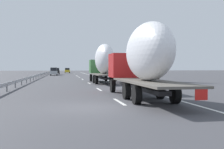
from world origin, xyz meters
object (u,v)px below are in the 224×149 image
Objects in this scene: truck_lead at (103,62)px; car_yellow_coupe at (67,70)px; truck_trailing at (143,58)px; road_sign at (107,67)px; car_silver_hatch at (54,72)px; car_black_suv at (57,71)px.

car_yellow_coupe is (66.91, 3.64, -1.76)m from truck_lead.
truck_trailing is 34.48m from road_sign.
road_sign is at bearing -152.12° from car_silver_hatch.
road_sign is (-19.85, -10.50, 1.16)m from car_silver_hatch.
car_silver_hatch is at bearing 27.88° from road_sign.
truck_lead reaches higher than car_yellow_coupe.
truck_trailing is 54.72m from car_silver_hatch.
truck_trailing is at bearing 174.84° from road_sign.
road_sign reaches higher than car_silver_hatch.
car_silver_hatch is (54.19, 7.40, -1.60)m from truck_trailing.
car_silver_hatch is (36.25, 7.40, -1.71)m from truck_lead.
truck_trailing is at bearing -172.22° from car_silver_hatch.
truck_lead is at bearing 169.30° from road_sign.
road_sign is (-50.51, -6.74, 1.21)m from car_yellow_coupe.
road_sign is at bearing -162.56° from car_black_suv.
car_black_suv is 12.35m from car_silver_hatch.
truck_lead is at bearing -171.79° from car_black_suv.
truck_lead is 67.04m from car_yellow_coupe.
truck_trailing reaches higher than car_black_suv.
car_yellow_coupe is 30.89m from car_silver_hatch.
road_sign is at bearing -10.70° from truck_lead.
road_sign is at bearing -172.40° from car_yellow_coupe.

